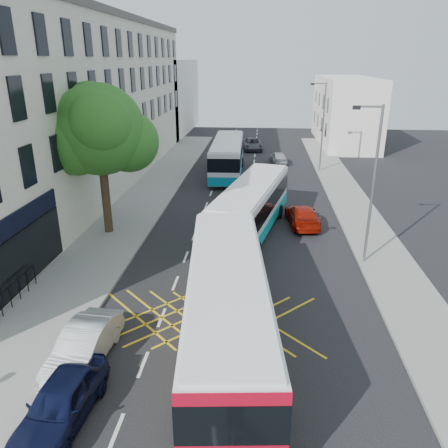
% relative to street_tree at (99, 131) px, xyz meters
% --- Properties ---
extents(ground, '(120.00, 120.00, 0.00)m').
position_rel_street_tree_xyz_m(ground, '(8.51, -14.97, -6.29)').
color(ground, black).
rests_on(ground, ground).
extents(pavement_left, '(5.00, 70.00, 0.15)m').
position_rel_street_tree_xyz_m(pavement_left, '(0.01, 0.03, -6.22)').
color(pavement_left, gray).
rests_on(pavement_left, ground).
extents(pavement_right, '(3.00, 70.00, 0.15)m').
position_rel_street_tree_xyz_m(pavement_right, '(16.01, 0.03, -6.22)').
color(pavement_right, gray).
rests_on(pavement_right, ground).
extents(terrace_main, '(8.30, 45.00, 13.50)m').
position_rel_street_tree_xyz_m(terrace_main, '(-5.49, 9.52, 0.46)').
color(terrace_main, beige).
rests_on(terrace_main, ground).
extents(terrace_far, '(8.00, 20.00, 10.00)m').
position_rel_street_tree_xyz_m(terrace_far, '(-5.49, 40.03, -1.29)').
color(terrace_far, silver).
rests_on(terrace_far, ground).
extents(building_right, '(6.00, 18.00, 8.00)m').
position_rel_street_tree_xyz_m(building_right, '(19.51, 33.03, -2.29)').
color(building_right, silver).
rests_on(building_right, ground).
extents(street_tree, '(6.30, 5.70, 8.80)m').
position_rel_street_tree_xyz_m(street_tree, '(0.00, 0.00, 0.00)').
color(street_tree, '#382619').
rests_on(street_tree, pavement_left).
extents(lamp_near, '(1.45, 0.15, 8.00)m').
position_rel_street_tree_xyz_m(lamp_near, '(14.71, -2.97, -1.68)').
color(lamp_near, slate).
rests_on(lamp_near, pavement_right).
extents(lamp_far, '(1.45, 0.15, 8.00)m').
position_rel_street_tree_xyz_m(lamp_far, '(14.71, 17.03, -1.68)').
color(lamp_far, slate).
rests_on(lamp_far, pavement_right).
extents(railings, '(0.08, 5.60, 1.14)m').
position_rel_street_tree_xyz_m(railings, '(-1.19, -9.67, -5.57)').
color(railings, black).
rests_on(railings, pavement_left).
extents(bus_near, '(3.88, 12.02, 3.32)m').
position_rel_street_tree_xyz_m(bus_near, '(8.20, -10.76, -4.54)').
color(bus_near, silver).
rests_on(bus_near, ground).
extents(bus_mid, '(4.84, 11.30, 3.10)m').
position_rel_street_tree_xyz_m(bus_mid, '(8.74, 1.09, -4.66)').
color(bus_mid, silver).
rests_on(bus_mid, ground).
extents(bus_far, '(3.05, 11.42, 3.19)m').
position_rel_street_tree_xyz_m(bus_far, '(6.12, 15.41, -4.61)').
color(bus_far, silver).
rests_on(bus_far, ground).
extents(parked_car_blue, '(1.87, 4.10, 1.36)m').
position_rel_street_tree_xyz_m(parked_car_blue, '(3.61, -14.63, -5.61)').
color(parked_car_blue, black).
rests_on(parked_car_blue, ground).
extents(parked_car_silver, '(1.67, 4.17, 1.35)m').
position_rel_street_tree_xyz_m(parked_car_silver, '(3.24, -11.96, -5.62)').
color(parked_car_silver, '#B1B5B9').
rests_on(parked_car_silver, ground).
extents(red_hatchback, '(2.22, 4.59, 1.29)m').
position_rel_street_tree_xyz_m(red_hatchback, '(12.02, 2.56, -5.65)').
color(red_hatchback, '#9F1506').
rests_on(red_hatchback, ground).
extents(distant_car_grey, '(2.64, 4.92, 1.31)m').
position_rel_street_tree_xyz_m(distant_car_grey, '(8.14, 27.36, -5.64)').
color(distant_car_grey, '#404148').
rests_on(distant_car_grey, ground).
extents(distant_car_silver, '(1.90, 3.70, 1.21)m').
position_rel_street_tree_xyz_m(distant_car_silver, '(11.01, 20.38, -5.69)').
color(distant_car_silver, '#A4A7AC').
rests_on(distant_car_silver, ground).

